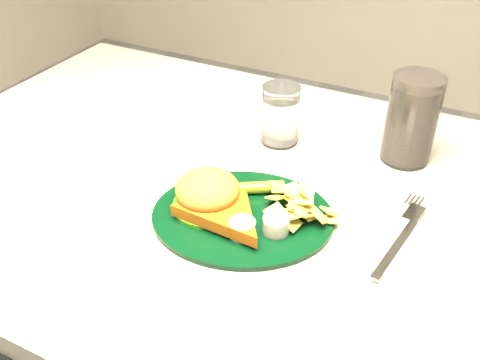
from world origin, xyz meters
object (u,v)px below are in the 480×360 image
object	(u,v)px
dinner_plate	(243,202)
fork_napkin	(397,245)
table	(236,331)
water_glass	(280,115)
cola_glass	(412,119)

from	to	relation	value
dinner_plate	fork_napkin	distance (m)	0.23
table	fork_napkin	world-z (taller)	fork_napkin
table	fork_napkin	size ratio (longest dim) A/B	6.54
table	water_glass	size ratio (longest dim) A/B	11.06
water_glass	fork_napkin	distance (m)	0.33
table	cola_glass	bearing A→B (deg)	40.40
table	water_glass	bearing A→B (deg)	85.60
water_glass	fork_napkin	world-z (taller)	water_glass
dinner_plate	water_glass	world-z (taller)	water_glass
water_glass	dinner_plate	bearing A→B (deg)	-80.01
fork_napkin	cola_glass	bearing A→B (deg)	109.10
water_glass	fork_napkin	bearing A→B (deg)	-36.54
cola_glass	dinner_plate	bearing A→B (deg)	-122.85
table	dinner_plate	distance (m)	0.42
table	dinner_plate	world-z (taller)	dinner_plate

